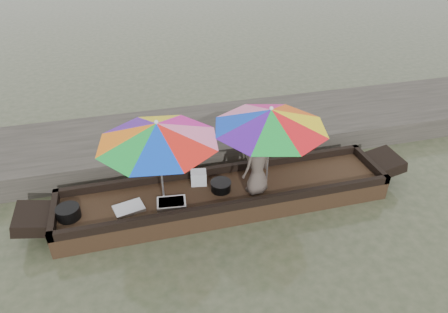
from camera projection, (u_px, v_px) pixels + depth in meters
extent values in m
plane|color=#353D27|center=(225.00, 205.00, 7.37)|extent=(80.00, 80.00, 0.00)
cube|color=#2D2B26|center=(200.00, 136.00, 9.02)|extent=(22.00, 2.20, 0.50)
cube|color=black|center=(225.00, 197.00, 7.27)|extent=(5.92, 1.20, 0.35)
cylinder|color=black|center=(68.00, 213.00, 6.50)|extent=(0.38, 0.38, 0.20)
cube|color=silver|center=(172.00, 204.00, 6.78)|extent=(0.52, 0.39, 0.09)
cube|color=silver|center=(129.00, 208.00, 6.69)|extent=(0.55, 0.44, 0.06)
cylinder|color=black|center=(221.00, 186.00, 7.13)|extent=(0.35, 0.35, 0.17)
cube|color=silver|center=(199.00, 178.00, 7.27)|extent=(0.31, 0.26, 0.26)
imported|color=#4E433C|center=(257.00, 165.00, 6.85)|extent=(0.63, 0.53, 1.11)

